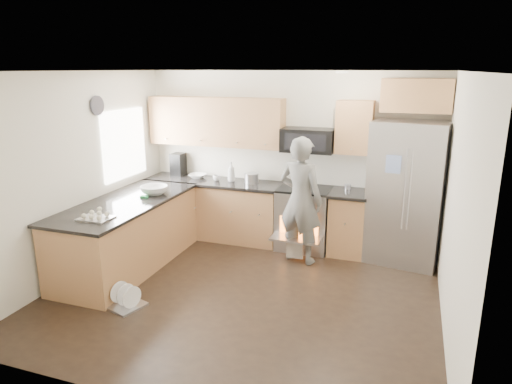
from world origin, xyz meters
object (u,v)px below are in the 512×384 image
at_px(stove_range, 304,204).
at_px(refrigerator, 407,193).
at_px(person, 301,200).
at_px(dish_rack, 123,299).

bearing_deg(stove_range, refrigerator, 0.29).
distance_m(refrigerator, person, 1.46).
distance_m(stove_range, refrigerator, 1.45).
xyz_separation_m(refrigerator, person, (-1.36, -0.50, -0.10)).
height_order(stove_range, person, stove_range).
xyz_separation_m(stove_range, refrigerator, (1.42, 0.01, 0.30)).
bearing_deg(dish_rack, stove_range, 57.41).
xyz_separation_m(refrigerator, dish_rack, (-2.96, -2.41, -0.91)).
height_order(stove_range, dish_rack, stove_range).
bearing_deg(dish_rack, refrigerator, 39.22).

